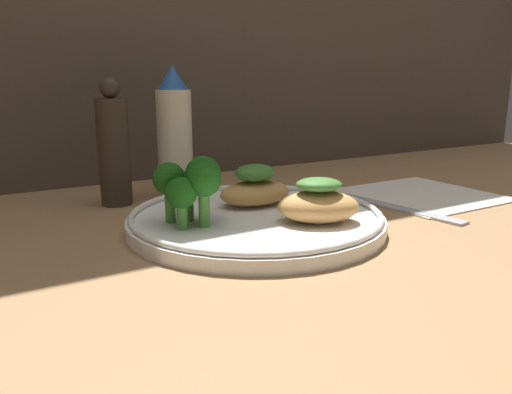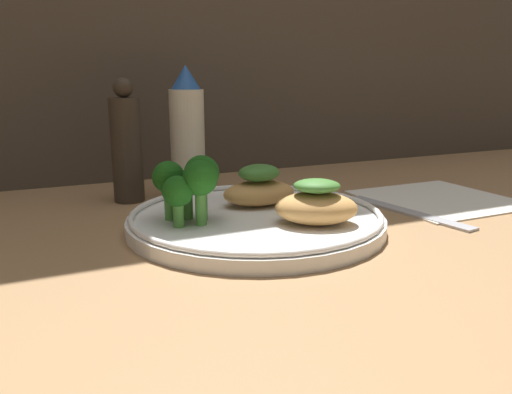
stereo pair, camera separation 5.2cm
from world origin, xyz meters
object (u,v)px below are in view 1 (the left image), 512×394
(plate, at_px, (256,219))
(broccoli_bunch, at_px, (191,183))
(sauce_bottle, at_px, (175,135))
(pepper_grinder, at_px, (114,148))

(plate, bearing_deg, broccoli_bunch, 175.42)
(broccoli_bunch, bearing_deg, sauce_bottle, 72.92)
(sauce_bottle, bearing_deg, pepper_grinder, 180.00)
(sauce_bottle, height_order, pepper_grinder, sauce_bottle)
(sauce_bottle, bearing_deg, plate, -84.18)
(plate, xyz_separation_m, pepper_grinder, (-0.10, 0.18, 0.06))
(sauce_bottle, relative_size, pepper_grinder, 1.10)
(plate, height_order, pepper_grinder, pepper_grinder)
(plate, relative_size, sauce_bottle, 1.57)
(pepper_grinder, bearing_deg, sauce_bottle, -0.00)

